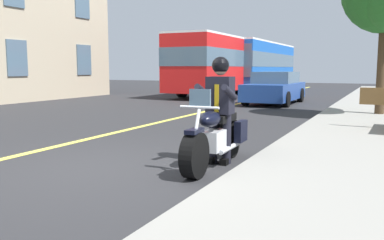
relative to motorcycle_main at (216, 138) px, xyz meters
The scene contains 7 objects.
ground_plane 1.79m from the motorcycle_main, 57.91° to the right, with size 80.00×80.00×0.00m, color #28282B.
lane_center_stripe 3.62m from the motorcycle_main, 75.13° to the right, with size 60.00×0.16×0.01m, color #E5DB4C.
motorcycle_main is the anchor object (origin of this frame).
rider_main 0.61m from the motorcycle_main, behind, with size 0.63×0.56×1.74m.
bus_near 22.90m from the motorcycle_main, 165.21° to the right, with size 11.05×2.70×3.30m.
bus_far 18.04m from the motorcycle_main, 159.33° to the right, with size 11.05×2.70×3.30m.
car_silver 12.04m from the motorcycle_main, behind, with size 4.60×1.92×1.40m.
Camera 1 is at (5.05, 3.91, 1.55)m, focal length 38.28 mm.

